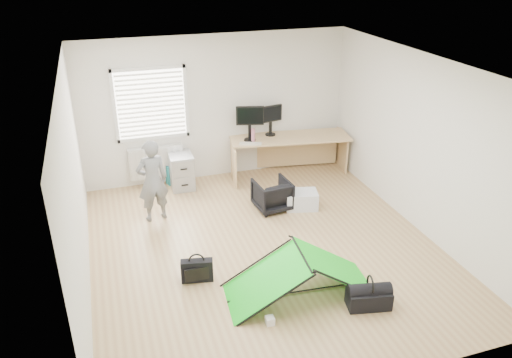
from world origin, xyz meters
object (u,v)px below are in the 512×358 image
object	(u,v)px
laptop_bag	(197,271)
duffel_bag	(369,299)
desk	(289,156)
filing_cabinet	(181,171)
monitor_left	(250,128)
thermos	(253,135)
person	(152,181)
office_chair	(272,195)
monitor_right	(270,124)
kite	(301,273)
storage_crate	(301,200)

from	to	relation	value
laptop_bag	duffel_bag	xyz separation A→B (m)	(1.92, -1.18, -0.04)
desk	filing_cabinet	size ratio (longest dim) A/B	3.51
monitor_left	thermos	world-z (taller)	monitor_left
thermos	person	world-z (taller)	person
person	filing_cabinet	bearing A→B (deg)	-132.31
filing_cabinet	office_chair	world-z (taller)	filing_cabinet
desk	monitor_right	bearing A→B (deg)	155.20
desk	office_chair	distance (m)	1.48
kite	laptop_bag	bearing A→B (deg)	156.54
kite	office_chair	bearing A→B (deg)	84.62
office_chair	kite	size ratio (longest dim) A/B	0.30
thermos	kite	bearing A→B (deg)	-97.74
storage_crate	monitor_left	bearing A→B (deg)	108.56
monitor_left	person	distance (m)	2.23
kite	person	bearing A→B (deg)	126.23
office_chair	duffel_bag	size ratio (longest dim) A/B	1.08
thermos	office_chair	bearing A→B (deg)	-92.54
monitor_left	laptop_bag	xyz separation A→B (m)	(-1.64, -2.89, -0.86)
desk	thermos	world-z (taller)	thermos
thermos	duffel_bag	bearing A→B (deg)	-86.64
laptop_bag	filing_cabinet	bearing A→B (deg)	95.08
thermos	duffel_bag	xyz separation A→B (m)	(0.23, -3.99, -0.78)
storage_crate	duffel_bag	xyz separation A→B (m)	(-0.20, -2.65, -0.03)
desk	thermos	distance (m)	0.90
laptop_bag	duffel_bag	bearing A→B (deg)	-20.07
desk	monitor_left	bearing A→B (deg)	-175.74
desk	duffel_bag	world-z (taller)	desk
monitor_left	kite	size ratio (longest dim) A/B	0.27
storage_crate	desk	bearing A→B (deg)	77.21
storage_crate	monitor_right	bearing A→B (deg)	90.47
person	laptop_bag	bearing A→B (deg)	88.09
filing_cabinet	duffel_bag	distance (m)	4.39
thermos	laptop_bag	xyz separation A→B (m)	(-1.69, -2.81, -0.74)
filing_cabinet	laptop_bag	bearing A→B (deg)	-95.14
filing_cabinet	kite	world-z (taller)	filing_cabinet
thermos	duffel_bag	distance (m)	4.07
person	kite	bearing A→B (deg)	109.85
monitor_right	storage_crate	size ratio (longest dim) A/B	0.85
duffel_bag	thermos	bearing A→B (deg)	105.04
office_chair	thermos	bearing A→B (deg)	-97.86
monitor_left	thermos	xyz separation A→B (m)	(0.04, -0.08, -0.12)
storage_crate	duffel_bag	size ratio (longest dim) A/B	1.00
storage_crate	duffel_bag	world-z (taller)	storage_crate
filing_cabinet	person	world-z (taller)	person
person	duffel_bag	bearing A→B (deg)	114.97
office_chair	kite	world-z (taller)	kite
monitor_right	person	bearing A→B (deg)	-164.59
desk	kite	size ratio (longest dim) A/B	1.18
desk	monitor_left	size ratio (longest dim) A/B	4.45
person	duffel_bag	distance (m)	3.81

